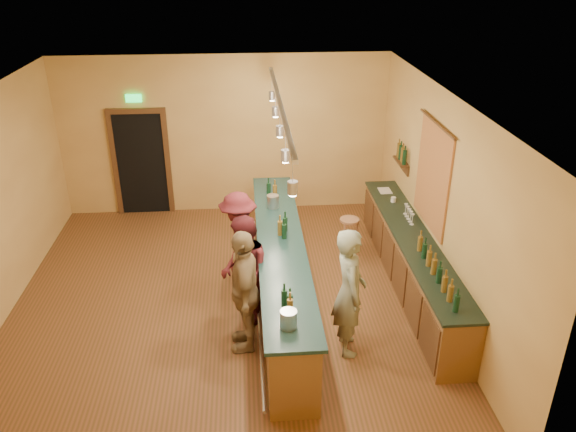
{
  "coord_description": "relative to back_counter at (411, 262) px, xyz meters",
  "views": [
    {
      "loc": [
        0.4,
        -7.36,
        5.01
      ],
      "look_at": [
        1.0,
        0.2,
        1.36
      ],
      "focal_mm": 35.0,
      "sensor_mm": 36.0,
      "label": 1
    }
  ],
  "objects": [
    {
      "name": "tapestry",
      "position": [
        0.26,
        0.22,
        1.36
      ],
      "size": [
        0.03,
        1.4,
        1.6
      ],
      "primitive_type": "cube",
      "color": "#A32029",
      "rests_on": "wall_right"
    },
    {
      "name": "customer_a",
      "position": [
        -2.64,
        -0.67,
        0.35
      ],
      "size": [
        0.77,
        0.91,
        1.68
      ],
      "primitive_type": "imported",
      "rotation": [
        0.0,
        0.0,
        -1.39
      ],
      "color": "#59191E",
      "rests_on": "floor"
    },
    {
      "name": "bottle_shelf",
      "position": [
        0.2,
        1.72,
        1.18
      ],
      "size": [
        0.17,
        0.55,
        0.54
      ],
      "color": "#463115",
      "rests_on": "wall_right"
    },
    {
      "name": "pendant_track",
      "position": [
        -2.09,
        -0.18,
        2.5
      ],
      "size": [
        0.11,
        4.6,
        0.5
      ],
      "color": "silver",
      "rests_on": "ceiling"
    },
    {
      "name": "customer_b",
      "position": [
        -2.64,
        -1.23,
        0.4
      ],
      "size": [
        0.44,
        1.04,
        1.78
      ],
      "primitive_type": "imported",
      "rotation": [
        0.0,
        0.0,
        -1.58
      ],
      "color": "#997A51",
      "rests_on": "floor"
    },
    {
      "name": "customer_c",
      "position": [
        -2.72,
        0.35,
        0.32
      ],
      "size": [
        0.72,
        1.1,
        1.61
      ],
      "primitive_type": "imported",
      "rotation": [
        0.0,
        0.0,
        -1.69
      ],
      "color": "#59191E",
      "rests_on": "floor"
    },
    {
      "name": "ceiling",
      "position": [
        -2.97,
        -0.18,
        2.71
      ],
      "size": [
        6.5,
        7.0,
        0.02
      ],
      "primitive_type": "cube",
      "color": "silver",
      "rests_on": "wall_back"
    },
    {
      "name": "wall_front",
      "position": [
        -2.97,
        -3.68,
        1.11
      ],
      "size": [
        6.5,
        0.02,
        3.2
      ],
      "primitive_type": "cube",
      "color": "#B88845",
      "rests_on": "floor"
    },
    {
      "name": "back_counter",
      "position": [
        0.0,
        0.0,
        0.0
      ],
      "size": [
        0.6,
        4.55,
        1.27
      ],
      "color": "brown",
      "rests_on": "floor"
    },
    {
      "name": "doorway",
      "position": [
        -4.67,
        3.3,
        0.64
      ],
      "size": [
        1.15,
        0.09,
        2.48
      ],
      "color": "black",
      "rests_on": "wall_back"
    },
    {
      "name": "floor",
      "position": [
        -2.97,
        -0.18,
        -0.49
      ],
      "size": [
        7.0,
        7.0,
        0.0
      ],
      "primitive_type": "plane",
      "color": "brown",
      "rests_on": "ground"
    },
    {
      "name": "wall_back",
      "position": [
        -2.97,
        3.32,
        1.11
      ],
      "size": [
        6.5,
        0.02,
        3.2
      ],
      "primitive_type": "cube",
      "color": "#B88845",
      "rests_on": "floor"
    },
    {
      "name": "bartender",
      "position": [
        -1.27,
        -1.41,
        0.43
      ],
      "size": [
        0.45,
        0.67,
        1.83
      ],
      "primitive_type": "imported",
      "rotation": [
        0.0,
        0.0,
        1.58
      ],
      "color": "gray",
      "rests_on": "floor"
    },
    {
      "name": "tasting_bar",
      "position": [
        -2.1,
        -0.18,
        0.12
      ],
      "size": [
        0.73,
        5.1,
        1.38
      ],
      "color": "brown",
      "rests_on": "floor"
    },
    {
      "name": "bar_stool",
      "position": [
        -0.79,
        1.17,
        0.08
      ],
      "size": [
        0.34,
        0.34,
        0.71
      ],
      "rotation": [
        0.0,
        0.0,
        0.37
      ],
      "color": "#956343",
      "rests_on": "floor"
    },
    {
      "name": "wall_right",
      "position": [
        0.28,
        -0.18,
        1.11
      ],
      "size": [
        0.02,
        7.0,
        3.2
      ],
      "primitive_type": "cube",
      "color": "#B88845",
      "rests_on": "floor"
    }
  ]
}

